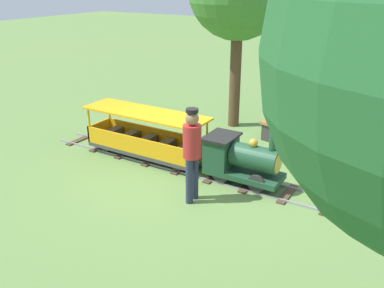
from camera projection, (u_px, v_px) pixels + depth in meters
name	position (u px, v px, depth m)	size (l,w,h in m)	color
ground_plane	(197.00, 171.00, 8.00)	(60.00, 60.00, 0.00)	#608442
track	(183.00, 167.00, 8.15)	(0.74, 6.40, 0.04)	gray
locomotive	(240.00, 158.00, 7.40)	(0.70, 1.45, 1.03)	#1E472D
passenger_car	(146.00, 139.00, 8.43)	(0.80, 2.70, 0.97)	#3F3F3F
conductor_person	(192.00, 148.00, 6.61)	(0.30, 0.30, 1.62)	#282D47
park_bench	(285.00, 119.00, 9.67)	(1.36, 0.69, 0.82)	olive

